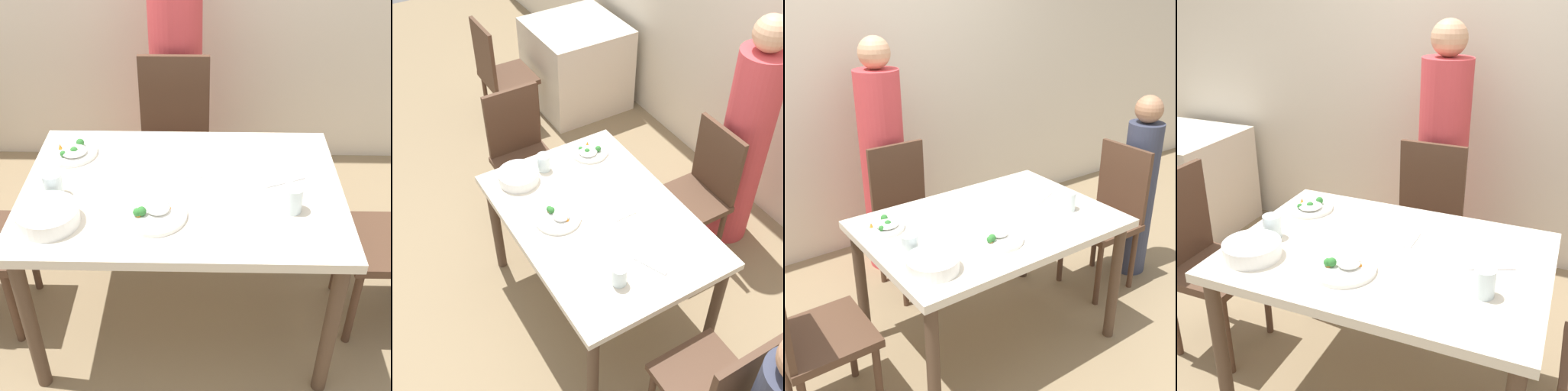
# 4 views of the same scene
# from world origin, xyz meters

# --- Properties ---
(ground_plane) EXTENTS (10.00, 10.00, 0.00)m
(ground_plane) POSITION_xyz_m (0.00, 0.00, 0.00)
(ground_plane) COLOR #847051
(dining_table) EXTENTS (1.28, 0.89, 0.76)m
(dining_table) POSITION_xyz_m (0.00, 0.00, 0.67)
(dining_table) COLOR beige
(dining_table) RESTS_ON ground_plane
(chair_adult_spot) EXTENTS (0.40, 0.40, 0.95)m
(chair_adult_spot) POSITION_xyz_m (-0.08, 0.79, 0.51)
(chair_adult_spot) COLOR #4C3323
(chair_adult_spot) RESTS_ON ground_plane
(chair_child_spot) EXTENTS (0.40, 0.40, 0.95)m
(chair_child_spot) POSITION_xyz_m (0.98, 0.03, 0.51)
(chair_child_spot) COLOR #4C3323
(chair_child_spot) RESTS_ON ground_plane
(chair_empty_left) EXTENTS (0.40, 0.40, 0.95)m
(chair_empty_left) POSITION_xyz_m (-0.98, 0.00, 0.51)
(chair_empty_left) COLOR #4C3323
(chair_empty_left) RESTS_ON ground_plane
(person_adult) EXTENTS (0.30, 0.30, 1.59)m
(person_adult) POSITION_xyz_m (-0.08, 1.10, 0.75)
(person_adult) COLOR #C63D42
(person_adult) RESTS_ON ground_plane
(bowl_curry) EXTENTS (0.23, 0.23, 0.06)m
(bowl_curry) POSITION_xyz_m (-0.48, -0.24, 0.79)
(bowl_curry) COLOR white
(bowl_curry) RESTS_ON dining_table
(plate_rice_adult) EXTENTS (0.23, 0.23, 0.05)m
(plate_rice_adult) POSITION_xyz_m (-0.49, 0.23, 0.77)
(plate_rice_adult) COLOR white
(plate_rice_adult) RESTS_ON dining_table
(plate_rice_child) EXTENTS (0.25, 0.25, 0.05)m
(plate_rice_child) POSITION_xyz_m (-0.10, -0.19, 0.77)
(plate_rice_child) COLOR white
(plate_rice_child) RESTS_ON dining_table
(glass_water_tall) EXTENTS (0.08, 0.08, 0.11)m
(glass_water_tall) POSITION_xyz_m (0.42, -0.15, 0.81)
(glass_water_tall) COLOR silver
(glass_water_tall) RESTS_ON dining_table
(glass_water_short) EXTENTS (0.08, 0.08, 0.10)m
(glass_water_short) POSITION_xyz_m (-0.50, -0.07, 0.81)
(glass_water_short) COLOR silver
(glass_water_short) RESTS_ON dining_table
(napkin_folded) EXTENTS (0.14, 0.14, 0.01)m
(napkin_folded) POSITION_xyz_m (0.01, 0.13, 0.76)
(napkin_folded) COLOR white
(napkin_folded) RESTS_ON dining_table
(fork_steel) EXTENTS (0.17, 0.09, 0.01)m
(fork_steel) POSITION_xyz_m (0.41, 0.04, 0.76)
(fork_steel) COLOR silver
(fork_steel) RESTS_ON dining_table
(background_table) EXTENTS (0.75, 0.76, 0.75)m
(background_table) POSITION_xyz_m (-2.03, 1.02, 0.38)
(background_table) COLOR beige
(background_table) RESTS_ON ground_plane
(chair_background) EXTENTS (0.40, 0.40, 0.95)m
(chair_background) POSITION_xyz_m (-2.03, 0.30, 0.51)
(chair_background) COLOR #4C3323
(chair_background) RESTS_ON ground_plane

